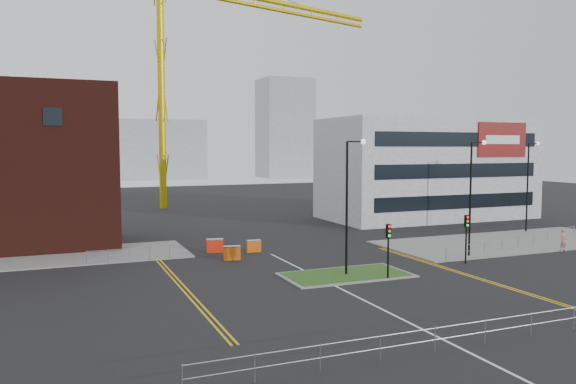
% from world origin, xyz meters
% --- Properties ---
extents(ground, '(200.00, 200.00, 0.00)m').
position_xyz_m(ground, '(0.00, 0.00, 0.00)').
color(ground, black).
rests_on(ground, ground).
extents(pavement_left, '(28.00, 8.00, 0.12)m').
position_xyz_m(pavement_left, '(-20.00, 22.00, 0.06)').
color(pavement_left, slate).
rests_on(pavement_left, ground).
extents(pavement_right, '(24.00, 10.00, 0.12)m').
position_xyz_m(pavement_right, '(22.00, 14.00, 0.06)').
color(pavement_right, slate).
rests_on(pavement_right, ground).
extents(island_kerb, '(8.60, 4.60, 0.08)m').
position_xyz_m(island_kerb, '(2.00, 8.00, 0.04)').
color(island_kerb, slate).
rests_on(island_kerb, ground).
extents(grass_island, '(8.00, 4.00, 0.12)m').
position_xyz_m(grass_island, '(2.00, 8.00, 0.06)').
color(grass_island, '#274818').
rests_on(grass_island, ground).
extents(office_block, '(25.00, 12.20, 12.00)m').
position_xyz_m(office_block, '(26.01, 31.97, 6.00)').
color(office_block, '#9D9FA2').
rests_on(office_block, ground).
extents(tower_crane, '(51.02, 16.30, 35.85)m').
position_xyz_m(tower_crane, '(3.72, 56.73, 24.83)').
color(tower_crane, gold).
rests_on(tower_crane, ground).
extents(streetlamp_island, '(1.46, 0.36, 9.18)m').
position_xyz_m(streetlamp_island, '(2.22, 8.00, 5.41)').
color(streetlamp_island, black).
rests_on(streetlamp_island, ground).
extents(streetlamp_right_near, '(1.46, 0.36, 9.18)m').
position_xyz_m(streetlamp_right_near, '(14.22, 10.00, 5.41)').
color(streetlamp_right_near, black).
rests_on(streetlamp_right_near, ground).
extents(streetlamp_right_far, '(1.46, 0.36, 9.18)m').
position_xyz_m(streetlamp_right_far, '(28.22, 18.00, 5.41)').
color(streetlamp_right_far, black).
rests_on(streetlamp_right_far, ground).
extents(traffic_light_island, '(0.28, 0.33, 3.65)m').
position_xyz_m(traffic_light_island, '(4.00, 5.98, 2.57)').
color(traffic_light_island, black).
rests_on(traffic_light_island, ground).
extents(traffic_light_right, '(0.28, 0.33, 3.65)m').
position_xyz_m(traffic_light_right, '(12.00, 7.98, 2.57)').
color(traffic_light_right, black).
rests_on(traffic_light_right, ground).
extents(railing_front, '(24.05, 0.05, 1.10)m').
position_xyz_m(railing_front, '(0.00, -6.00, 0.78)').
color(railing_front, gray).
rests_on(railing_front, ground).
extents(railing_left, '(6.05, 0.05, 1.10)m').
position_xyz_m(railing_left, '(-11.00, 18.00, 0.74)').
color(railing_left, gray).
rests_on(railing_left, ground).
extents(railing_right, '(19.05, 5.05, 1.10)m').
position_xyz_m(railing_right, '(20.50, 11.50, 0.78)').
color(railing_right, gray).
rests_on(railing_right, ground).
extents(centre_line, '(0.15, 30.00, 0.01)m').
position_xyz_m(centre_line, '(0.00, 2.00, 0.01)').
color(centre_line, silver).
rests_on(centre_line, ground).
extents(yellow_left_a, '(0.12, 24.00, 0.01)m').
position_xyz_m(yellow_left_a, '(-9.00, 10.00, 0.01)').
color(yellow_left_a, gold).
rests_on(yellow_left_a, ground).
extents(yellow_left_b, '(0.12, 24.00, 0.01)m').
position_xyz_m(yellow_left_b, '(-8.70, 10.00, 0.01)').
color(yellow_left_b, gold).
rests_on(yellow_left_b, ground).
extents(yellow_right_a, '(0.12, 20.00, 0.01)m').
position_xyz_m(yellow_right_a, '(9.50, 6.00, 0.01)').
color(yellow_right_a, gold).
rests_on(yellow_right_a, ground).
extents(yellow_right_b, '(0.12, 20.00, 0.01)m').
position_xyz_m(yellow_right_b, '(9.80, 6.00, 0.01)').
color(yellow_right_b, gold).
rests_on(yellow_right_b, ground).
extents(skyline_b, '(24.00, 12.00, 16.00)m').
position_xyz_m(skyline_b, '(10.00, 130.00, 8.00)').
color(skyline_b, gray).
rests_on(skyline_b, ground).
extents(skyline_c, '(14.00, 12.00, 28.00)m').
position_xyz_m(skyline_c, '(45.00, 125.00, 14.00)').
color(skyline_c, gray).
rests_on(skyline_c, ground).
extents(skyline_d, '(30.00, 12.00, 12.00)m').
position_xyz_m(skyline_d, '(-8.00, 140.00, 6.00)').
color(skyline_d, gray).
rests_on(skyline_d, ground).
extents(pedestrian, '(0.72, 0.49, 1.92)m').
position_xyz_m(pedestrian, '(22.86, 8.91, 0.96)').
color(pedestrian, '#D48989').
rests_on(pedestrian, ground).
extents(barrier_left, '(1.34, 0.65, 1.08)m').
position_xyz_m(barrier_left, '(-3.60, 16.00, 0.59)').
color(barrier_left, '#D0510B').
rests_on(barrier_left, ground).
extents(barrier_mid, '(1.40, 0.73, 1.13)m').
position_xyz_m(barrier_mid, '(-4.00, 19.51, 0.61)').
color(barrier_mid, red).
rests_on(barrier_mid, ground).
extents(barrier_right, '(1.21, 0.49, 0.99)m').
position_xyz_m(barrier_right, '(-1.00, 18.45, 0.54)').
color(barrier_right, '#D95B0C').
rests_on(barrier_right, ground).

